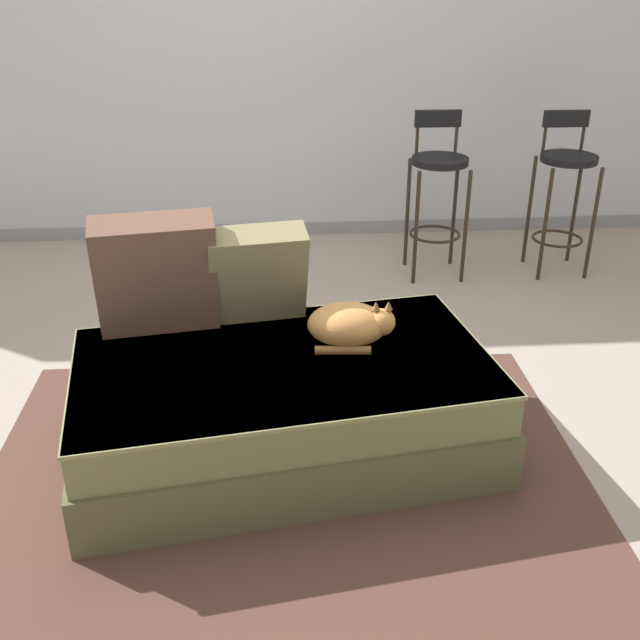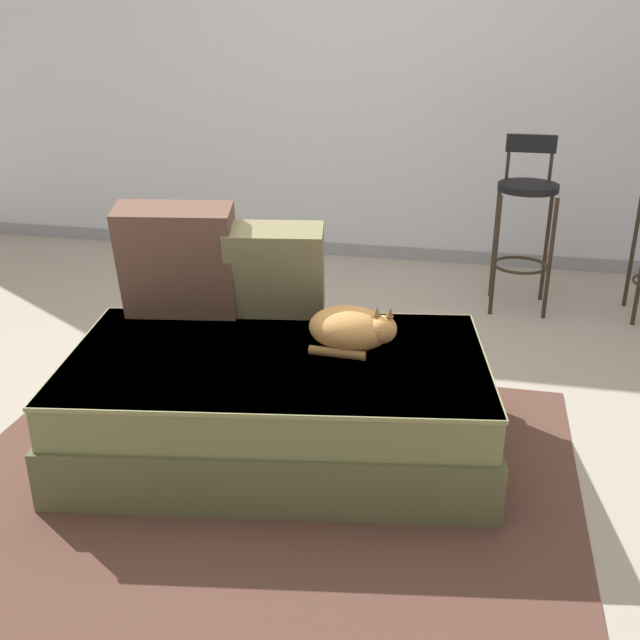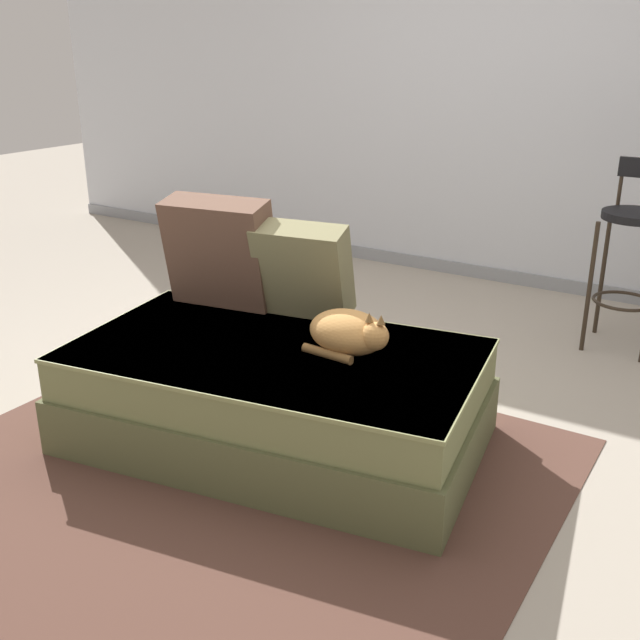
# 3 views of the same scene
# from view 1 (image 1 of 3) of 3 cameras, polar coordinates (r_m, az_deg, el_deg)

# --- Properties ---
(ground_plane) EXTENTS (16.00, 16.00, 0.00)m
(ground_plane) POSITION_cam_1_polar(r_m,az_deg,el_deg) (3.47, -2.83, -5.83)
(ground_plane) COLOR #A89E8E
(ground_plane) RESTS_ON ground
(wall_back_panel) EXTENTS (8.00, 0.10, 2.60)m
(wall_back_panel) POSITION_cam_1_polar(r_m,az_deg,el_deg) (5.22, -3.83, 20.25)
(wall_back_panel) COLOR silver
(wall_back_panel) RESTS_ON ground
(wall_baseboard_trim) EXTENTS (8.00, 0.02, 0.09)m
(wall_baseboard_trim) POSITION_cam_1_polar(r_m,az_deg,el_deg) (5.44, -3.43, 6.94)
(wall_baseboard_trim) COLOR gray
(wall_baseboard_trim) RESTS_ON ground
(area_rug) EXTENTS (2.34, 2.04, 0.01)m
(area_rug) POSITION_cam_1_polar(r_m,az_deg,el_deg) (2.90, -2.47, -13.12)
(area_rug) COLOR brown
(area_rug) RESTS_ON ground
(couch) EXTENTS (1.77, 1.19, 0.42)m
(couch) POSITION_cam_1_polar(r_m,az_deg,el_deg) (3.02, -2.72, -6.45)
(couch) COLOR brown
(couch) RESTS_ON ground
(throw_pillow_corner) EXTENTS (0.52, 0.33, 0.51)m
(throw_pillow_corner) POSITION_cam_1_polar(r_m,az_deg,el_deg) (3.11, -12.38, 3.44)
(throw_pillow_corner) COLOR brown
(throw_pillow_corner) RESTS_ON couch
(throw_pillow_middle) EXTENTS (0.44, 0.31, 0.43)m
(throw_pillow_middle) POSITION_cam_1_polar(r_m,az_deg,el_deg) (3.15, -4.85, 3.54)
(throw_pillow_middle) COLOR #847F56
(throw_pillow_middle) RESTS_ON couch
(cat) EXTENTS (0.36, 0.26, 0.20)m
(cat) POSITION_cam_1_polar(r_m,az_deg,el_deg) (3.00, 2.33, -0.35)
(cat) COLOR tan
(cat) RESTS_ON couch
(bar_stool_near_window) EXTENTS (0.34, 0.34, 1.00)m
(bar_stool_near_window) POSITION_cam_1_polar(r_m,az_deg,el_deg) (4.66, 8.97, 10.31)
(bar_stool_near_window) COLOR #2D2319
(bar_stool_near_window) RESTS_ON ground
(bar_stool_by_doorway) EXTENTS (0.34, 0.34, 0.98)m
(bar_stool_by_doorway) POSITION_cam_1_polar(r_m,az_deg,el_deg) (4.90, 18.14, 9.99)
(bar_stool_by_doorway) COLOR #2D2319
(bar_stool_by_doorway) RESTS_ON ground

